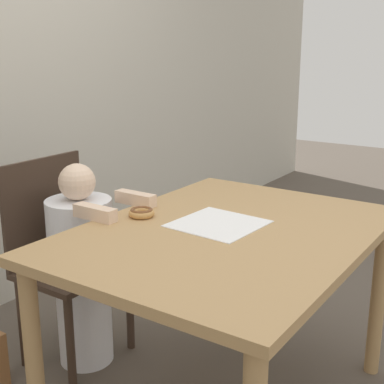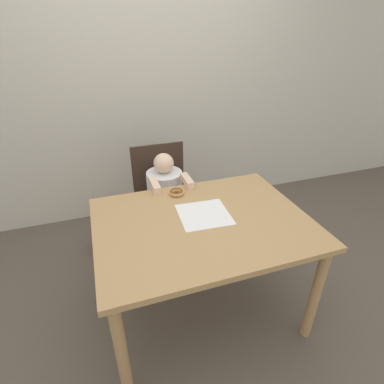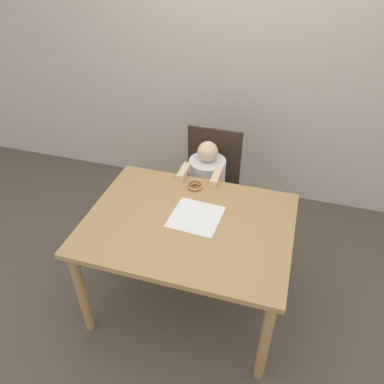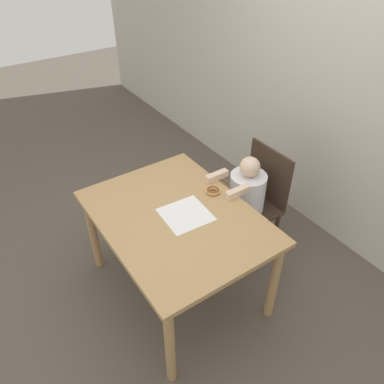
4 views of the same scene
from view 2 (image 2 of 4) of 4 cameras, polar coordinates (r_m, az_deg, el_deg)
name	(u,v)px [view 2 (image 2 of 4)]	position (r m, az deg, el deg)	size (l,w,h in m)	color
ground_plane	(201,307)	(2.25, 1.69, -20.99)	(12.00, 12.00, 0.00)	brown
wall_back	(147,86)	(2.90, -8.53, 19.31)	(8.00, 0.05, 2.50)	beige
dining_table	(202,233)	(1.81, 1.99, -7.80)	(1.24, 0.93, 0.73)	tan
chair	(162,197)	(2.53, -5.65, -1.01)	(0.44, 0.36, 0.90)	#38281E
child_figure	(166,207)	(2.45, -4.99, -2.84)	(0.29, 0.44, 0.90)	white
donut	(177,192)	(2.01, -2.95, -0.04)	(0.10, 0.10, 0.03)	tan
napkin	(204,214)	(1.81, 2.30, -4.26)	(0.32, 0.32, 0.00)	white
handbag	(111,235)	(2.73, -15.24, -7.90)	(0.29, 0.12, 0.36)	brown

